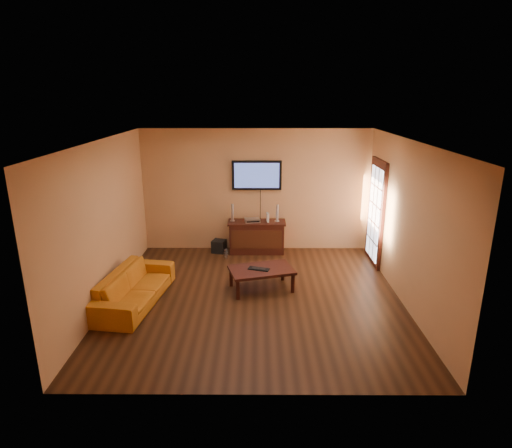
{
  "coord_description": "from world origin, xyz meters",
  "views": [
    {
      "loc": [
        0.05,
        -6.73,
        3.41
      ],
      "look_at": [
        0.01,
        0.8,
        1.1
      ],
      "focal_mm": 30.0,
      "sensor_mm": 36.0,
      "label": 1
    }
  ],
  "objects_px": {
    "bottle": "(226,254)",
    "av_receiver": "(252,220)",
    "coffee_table": "(261,271)",
    "sofa": "(134,282)",
    "keyboard": "(259,269)",
    "game_console": "(268,217)",
    "speaker_left": "(232,213)",
    "subwoofer": "(219,246)",
    "speaker_right": "(277,214)",
    "media_console": "(257,237)",
    "television": "(257,175)"
  },
  "relations": [
    {
      "from": "speaker_left",
      "to": "av_receiver",
      "type": "height_order",
      "value": "speaker_left"
    },
    {
      "from": "game_console",
      "to": "bottle",
      "type": "relative_size",
      "value": 0.89
    },
    {
      "from": "av_receiver",
      "to": "keyboard",
      "type": "distance_m",
      "value": 1.94
    },
    {
      "from": "sofa",
      "to": "bottle",
      "type": "distance_m",
      "value": 2.48
    },
    {
      "from": "television",
      "to": "keyboard",
      "type": "bearing_deg",
      "value": -88.82
    },
    {
      "from": "coffee_table",
      "to": "av_receiver",
      "type": "distance_m",
      "value": 1.93
    },
    {
      "from": "coffee_table",
      "to": "speaker_right",
      "type": "xyz_separation_m",
      "value": [
        0.36,
        1.92,
        0.54
      ]
    },
    {
      "from": "keyboard",
      "to": "coffee_table",
      "type": "bearing_deg",
      "value": 27.78
    },
    {
      "from": "coffee_table",
      "to": "av_receiver",
      "type": "relative_size",
      "value": 3.9
    },
    {
      "from": "television",
      "to": "speaker_left",
      "type": "relative_size",
      "value": 2.81
    },
    {
      "from": "sofa",
      "to": "keyboard",
      "type": "xyz_separation_m",
      "value": [
        2.09,
        0.5,
        0.03
      ]
    },
    {
      "from": "bottle",
      "to": "media_console",
      "type": "bearing_deg",
      "value": 30.93
    },
    {
      "from": "sofa",
      "to": "speaker_right",
      "type": "relative_size",
      "value": 5.1
    },
    {
      "from": "coffee_table",
      "to": "sofa",
      "type": "distance_m",
      "value": 2.21
    },
    {
      "from": "coffee_table",
      "to": "bottle",
      "type": "xyz_separation_m",
      "value": [
        -0.75,
        1.51,
        -0.25
      ]
    },
    {
      "from": "coffee_table",
      "to": "subwoofer",
      "type": "height_order",
      "value": "coffee_table"
    },
    {
      "from": "subwoofer",
      "to": "keyboard",
      "type": "distance_m",
      "value": 2.13
    },
    {
      "from": "sofa",
      "to": "subwoofer",
      "type": "xyz_separation_m",
      "value": [
        1.21,
        2.42,
        -0.24
      ]
    },
    {
      "from": "coffee_table",
      "to": "keyboard",
      "type": "distance_m",
      "value": 0.08
    },
    {
      "from": "speaker_left",
      "to": "bottle",
      "type": "distance_m",
      "value": 0.91
    },
    {
      "from": "game_console",
      "to": "speaker_left",
      "type": "bearing_deg",
      "value": 167.1
    },
    {
      "from": "speaker_right",
      "to": "speaker_left",
      "type": "bearing_deg",
      "value": 178.53
    },
    {
      "from": "speaker_right",
      "to": "bottle",
      "type": "height_order",
      "value": "speaker_right"
    },
    {
      "from": "av_receiver",
      "to": "media_console",
      "type": "bearing_deg",
      "value": 2.9
    },
    {
      "from": "television",
      "to": "subwoofer",
      "type": "xyz_separation_m",
      "value": [
        -0.84,
        -0.21,
        -1.56
      ]
    },
    {
      "from": "game_console",
      "to": "subwoofer",
      "type": "bearing_deg",
      "value": 171.13
    },
    {
      "from": "media_console",
      "to": "subwoofer",
      "type": "bearing_deg",
      "value": -179.26
    },
    {
      "from": "game_console",
      "to": "speaker_right",
      "type": "bearing_deg",
      "value": -0.54
    },
    {
      "from": "keyboard",
      "to": "speaker_left",
      "type": "bearing_deg",
      "value": 106.32
    },
    {
      "from": "game_console",
      "to": "av_receiver",
      "type": "bearing_deg",
      "value": 172.8
    },
    {
      "from": "speaker_left",
      "to": "av_receiver",
      "type": "relative_size",
      "value": 1.2
    },
    {
      "from": "coffee_table",
      "to": "subwoofer",
      "type": "xyz_separation_m",
      "value": [
        -0.94,
        1.89,
        -0.21
      ]
    },
    {
      "from": "game_console",
      "to": "keyboard",
      "type": "distance_m",
      "value": 1.97
    },
    {
      "from": "sofa",
      "to": "game_console",
      "type": "height_order",
      "value": "game_console"
    },
    {
      "from": "coffee_table",
      "to": "keyboard",
      "type": "bearing_deg",
      "value": -152.22
    },
    {
      "from": "game_console",
      "to": "bottle",
      "type": "distance_m",
      "value": 1.21
    },
    {
      "from": "bottle",
      "to": "av_receiver",
      "type": "bearing_deg",
      "value": 33.51
    },
    {
      "from": "speaker_left",
      "to": "av_receiver",
      "type": "bearing_deg",
      "value": -8.41
    },
    {
      "from": "media_console",
      "to": "bottle",
      "type": "xyz_separation_m",
      "value": [
        -0.66,
        -0.39,
        -0.25
      ]
    },
    {
      "from": "sofa",
      "to": "speaker_left",
      "type": "relative_size",
      "value": 5.01
    },
    {
      "from": "television",
      "to": "av_receiver",
      "type": "bearing_deg",
      "value": -113.17
    },
    {
      "from": "bottle",
      "to": "keyboard",
      "type": "xyz_separation_m",
      "value": [
        0.7,
        -1.54,
        0.31
      ]
    },
    {
      "from": "speaker_left",
      "to": "subwoofer",
      "type": "distance_m",
      "value": 0.81
    },
    {
      "from": "game_console",
      "to": "bottle",
      "type": "xyz_separation_m",
      "value": [
        -0.9,
        -0.38,
        -0.71
      ]
    },
    {
      "from": "av_receiver",
      "to": "keyboard",
      "type": "height_order",
      "value": "av_receiver"
    },
    {
      "from": "coffee_table",
      "to": "av_receiver",
      "type": "xyz_separation_m",
      "value": [
        -0.19,
        1.88,
        0.4
      ]
    },
    {
      "from": "television",
      "to": "coffee_table",
      "type": "xyz_separation_m",
      "value": [
        0.09,
        -2.11,
        -1.35
      ]
    },
    {
      "from": "media_console",
      "to": "subwoofer",
      "type": "relative_size",
      "value": 4.54
    },
    {
      "from": "coffee_table",
      "to": "subwoofer",
      "type": "relative_size",
      "value": 4.53
    },
    {
      "from": "media_console",
      "to": "subwoofer",
      "type": "xyz_separation_m",
      "value": [
        -0.84,
        -0.01,
        -0.22
      ]
    }
  ]
}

